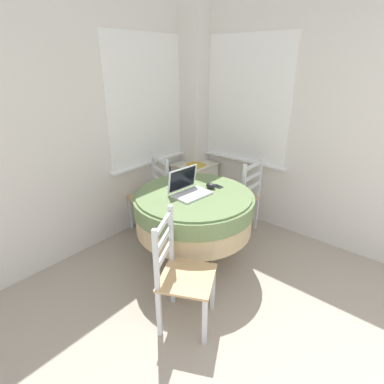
{
  "coord_description": "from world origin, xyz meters",
  "views": [
    {
      "loc": [
        -0.92,
        0.61,
        1.92
      ],
      "look_at": [
        1.22,
        2.43,
        0.68
      ],
      "focal_mm": 28.0,
      "sensor_mm": 36.0,
      "label": 1
    }
  ],
  "objects": [
    {
      "name": "laptop",
      "position": [
        1.03,
        2.31,
        0.81
      ],
      "size": [
        0.37,
        0.3,
        0.24
      ],
      "color": "silver",
      "rests_on": "round_dining_table"
    },
    {
      "name": "corner_cabinet",
      "position": [
        2.01,
        3.05,
        0.33
      ],
      "size": [
        0.49,
        0.48,
        0.66
      ],
      "color": "silver",
      "rests_on": "ground_plane"
    },
    {
      "name": "cell_phone",
      "position": [
        1.34,
        2.2,
        0.77
      ],
      "size": [
        0.07,
        0.11,
        0.01
      ],
      "color": "#2D2D33",
      "rests_on": "round_dining_table"
    },
    {
      "name": "round_dining_table",
      "position": [
        1.07,
        2.28,
        0.6
      ],
      "size": [
        1.15,
        1.15,
        0.76
      ],
      "color": "#4C3D2D",
      "rests_on": "ground_plane"
    },
    {
      "name": "dining_chair_near_right_window",
      "position": [
        1.87,
        2.23,
        0.44
      ],
      "size": [
        0.41,
        0.4,
        0.93
      ],
      "color": "tan",
      "rests_on": "ground_plane"
    },
    {
      "name": "book_on_cabinet",
      "position": [
        1.95,
        2.98,
        0.67
      ],
      "size": [
        0.17,
        0.21,
        0.02
      ],
      "color": "gold",
      "rests_on": "corner_cabinet"
    },
    {
      "name": "computer_mouse",
      "position": [
        1.27,
        2.23,
        0.79
      ],
      "size": [
        0.07,
        0.1,
        0.05
      ],
      "color": "black",
      "rests_on": "round_dining_table"
    },
    {
      "name": "corner_room_shell",
      "position": [
        1.37,
        2.13,
        1.28
      ],
      "size": [
        4.54,
        5.18,
        2.55
      ],
      "color": "silver",
      "rests_on": "ground_plane"
    },
    {
      "name": "dining_chair_near_back_window",
      "position": [
        1.22,
        3.06,
        0.44
      ],
      "size": [
        0.5,
        0.5,
        0.93
      ],
      "color": "tan",
      "rests_on": "ground_plane"
    },
    {
      "name": "dining_chair_camera_near",
      "position": [
        0.4,
        1.84,
        0.44
      ],
      "size": [
        0.54,
        0.54,
        0.93
      ],
      "color": "tan",
      "rests_on": "ground_plane"
    }
  ]
}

